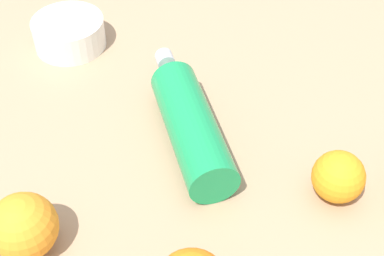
# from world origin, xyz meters

# --- Properties ---
(ground_plane) EXTENTS (2.40, 2.40, 0.00)m
(ground_plane) POSITION_xyz_m (0.00, 0.00, 0.00)
(ground_plane) COLOR #9E7F60
(water_bottle) EXTENTS (0.27, 0.16, 0.07)m
(water_bottle) POSITION_xyz_m (0.03, -0.04, 0.03)
(water_bottle) COLOR #198C4C
(water_bottle) RESTS_ON ground_plane
(orange_0) EXTENTS (0.07, 0.07, 0.07)m
(orange_0) POSITION_xyz_m (0.10, 0.16, 0.03)
(orange_0) COLOR orange
(orange_0) RESTS_ON ground_plane
(orange_3) EXTENTS (0.08, 0.08, 0.08)m
(orange_3) POSITION_xyz_m (0.23, -0.20, 0.04)
(orange_3) COLOR orange
(orange_3) RESTS_ON ground_plane
(ceramic_bowl) EXTENTS (0.12, 0.12, 0.05)m
(ceramic_bowl) POSITION_xyz_m (-0.16, -0.27, 0.02)
(ceramic_bowl) COLOR white
(ceramic_bowl) RESTS_ON ground_plane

